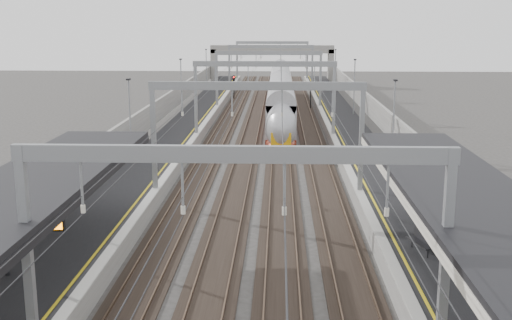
# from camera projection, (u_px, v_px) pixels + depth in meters

# --- Properties ---
(platform_left) EXTENTS (4.00, 120.00, 1.00)m
(platform_left) POSITION_uv_depth(u_px,v_px,m) (183.00, 133.00, 62.31)
(platform_left) COLOR black
(platform_left) RESTS_ON ground
(platform_right) EXTENTS (4.00, 120.00, 1.00)m
(platform_right) POSITION_uv_depth(u_px,v_px,m) (348.00, 134.00, 61.75)
(platform_right) COLOR black
(platform_right) RESTS_ON ground
(tracks) EXTENTS (11.40, 140.00, 0.20)m
(tracks) POSITION_uv_depth(u_px,v_px,m) (265.00, 138.00, 62.13)
(tracks) COLOR black
(tracks) RESTS_ON ground
(overhead_line) EXTENTS (13.00, 140.00, 6.60)m
(overhead_line) POSITION_uv_depth(u_px,v_px,m) (267.00, 69.00, 67.29)
(overhead_line) COLOR gray
(overhead_line) RESTS_ON platform_left
(canopy_right) EXTENTS (4.40, 30.00, 4.24)m
(canopy_right) POSITION_uv_depth(u_px,v_px,m) (496.00, 221.00, 19.74)
(canopy_right) COLOR black
(canopy_right) RESTS_ON platform_right
(overbridge) EXTENTS (22.00, 2.20, 6.90)m
(overbridge) POSITION_uv_depth(u_px,v_px,m) (272.00, 54.00, 114.72)
(overbridge) COLOR slate
(overbridge) RESTS_ON ground
(wall_left) EXTENTS (0.30, 120.00, 3.20)m
(wall_left) POSITION_uv_depth(u_px,v_px,m) (150.00, 121.00, 62.19)
(wall_left) COLOR slate
(wall_left) RESTS_ON ground
(wall_right) EXTENTS (0.30, 120.00, 3.20)m
(wall_right) POSITION_uv_depth(u_px,v_px,m) (382.00, 123.00, 61.40)
(wall_right) COLOR slate
(wall_right) RESTS_ON ground
(train) EXTENTS (2.68, 48.89, 4.24)m
(train) POSITION_uv_depth(u_px,v_px,m) (281.00, 100.00, 75.33)
(train) COLOR maroon
(train) RESTS_ON ground
(bench) EXTENTS (0.99, 1.87, 0.94)m
(bench) POSITION_uv_depth(u_px,v_px,m) (422.00, 240.00, 28.57)
(bench) COLOR black
(bench) RESTS_ON platform_right
(signal_green) EXTENTS (0.32, 0.32, 3.48)m
(signal_green) POSITION_uv_depth(u_px,v_px,m) (234.00, 83.00, 92.04)
(signal_green) COLOR black
(signal_green) RESTS_ON ground
(signal_red_near) EXTENTS (0.32, 0.32, 3.48)m
(signal_red_near) POSITION_uv_depth(u_px,v_px,m) (294.00, 91.00, 81.25)
(signal_red_near) COLOR black
(signal_red_near) RESTS_ON ground
(signal_red_far) EXTENTS (0.32, 0.32, 3.48)m
(signal_red_far) POSITION_uv_depth(u_px,v_px,m) (311.00, 90.00, 82.69)
(signal_red_far) COLOR black
(signal_red_far) RESTS_ON ground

